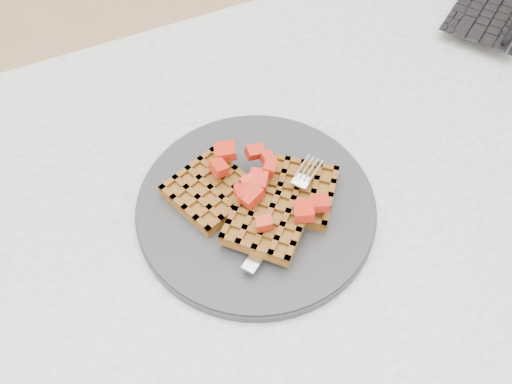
# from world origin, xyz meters

# --- Properties ---
(ground) EXTENTS (4.00, 4.00, 0.00)m
(ground) POSITION_xyz_m (0.00, 0.00, 0.00)
(ground) COLOR tan
(ground) RESTS_ON ground
(table) EXTENTS (1.20, 0.80, 0.75)m
(table) POSITION_xyz_m (0.00, 0.00, 0.64)
(table) COLOR silver
(table) RESTS_ON ground
(plate) EXTENTS (0.30, 0.30, 0.02)m
(plate) POSITION_xyz_m (-0.12, 0.02, 0.76)
(plate) COLOR #232326
(plate) RESTS_ON table
(waffles) EXTENTS (0.22, 0.19, 0.03)m
(waffles) POSITION_xyz_m (-0.12, 0.02, 0.78)
(waffles) COLOR brown
(waffles) RESTS_ON plate
(strawberry_pile) EXTENTS (0.15, 0.15, 0.02)m
(strawberry_pile) POSITION_xyz_m (-0.12, 0.02, 0.80)
(strawberry_pile) COLOR #8B0B01
(strawberry_pile) RESTS_ON waffles
(fork) EXTENTS (0.16, 0.12, 0.02)m
(fork) POSITION_xyz_m (-0.09, -0.01, 0.77)
(fork) COLOR silver
(fork) RESTS_ON plate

